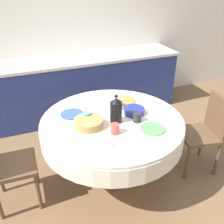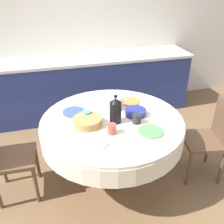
{
  "view_description": "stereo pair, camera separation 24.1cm",
  "coord_description": "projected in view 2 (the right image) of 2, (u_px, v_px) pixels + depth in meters",
  "views": [
    {
      "loc": [
        -0.77,
        -1.95,
        2.02
      ],
      "look_at": [
        0.0,
        0.0,
        0.83
      ],
      "focal_mm": 40.0,
      "sensor_mm": 36.0,
      "label": 1
    },
    {
      "loc": [
        -0.54,
        -2.03,
        2.02
      ],
      "look_at": [
        0.0,
        0.0,
        0.83
      ],
      "focal_mm": 40.0,
      "sensor_mm": 36.0,
      "label": 2
    }
  ],
  "objects": [
    {
      "name": "plate_near_right",
      "position": [
        151.0,
        131.0,
        2.25
      ],
      "size": [
        0.23,
        0.23,
        0.01
      ],
      "primitive_type": "cylinder",
      "color": "#5BA85B",
      "rests_on": "dining_table"
    },
    {
      "name": "plate_far_right",
      "position": [
        129.0,
        101.0,
        2.77
      ],
      "size": [
        0.23,
        0.23,
        0.01
      ],
      "primitive_type": "cylinder",
      "color": "orange",
      "rests_on": "dining_table"
    },
    {
      "name": "fruit_bowl",
      "position": [
        135.0,
        112.0,
        2.51
      ],
      "size": [
        0.21,
        0.21,
        0.06
      ],
      "primitive_type": "cylinder",
      "color": "navy",
      "rests_on": "dining_table"
    },
    {
      "name": "dining_table",
      "position": [
        112.0,
        129.0,
        2.51
      ],
      "size": [
        1.41,
        1.41,
        0.75
      ],
      "color": "brown",
      "rests_on": "ground_plane"
    },
    {
      "name": "kitchen_counter",
      "position": [
        86.0,
        86.0,
        3.89
      ],
      "size": [
        3.24,
        0.64,
        0.92
      ],
      "color": "navy",
      "rests_on": "ground_plane"
    },
    {
      "name": "bread_basket",
      "position": [
        87.0,
        121.0,
        2.34
      ],
      "size": [
        0.27,
        0.27,
        0.07
      ],
      "primitive_type": "cylinder",
      "color": "#AD844C",
      "rests_on": "dining_table"
    },
    {
      "name": "cup_near_left",
      "position": [
        112.0,
        129.0,
        2.21
      ],
      "size": [
        0.08,
        0.08,
        0.09
      ],
      "primitive_type": "cylinder",
      "color": "#CC4C3D",
      "rests_on": "dining_table"
    },
    {
      "name": "teapot",
      "position": [
        117.0,
        102.0,
        2.59
      ],
      "size": [
        0.19,
        0.13,
        0.18
      ],
      "color": "white",
      "rests_on": "dining_table"
    },
    {
      "name": "cup_far_left",
      "position": [
        87.0,
        115.0,
        2.42
      ],
      "size": [
        0.08,
        0.08,
        0.09
      ],
      "primitive_type": "cylinder",
      "color": "#5BA39E",
      "rests_on": "dining_table"
    },
    {
      "name": "coffee_carafe",
      "position": [
        115.0,
        110.0,
        2.34
      ],
      "size": [
        0.11,
        0.11,
        0.29
      ],
      "color": "black",
      "rests_on": "dining_table"
    },
    {
      "name": "wall_back",
      "position": [
        80.0,
        26.0,
        3.76
      ],
      "size": [
        7.0,
        0.05,
        2.6
      ],
      "color": "silver",
      "rests_on": "ground_plane"
    },
    {
      "name": "ground_plane",
      "position": [
        112.0,
        176.0,
        2.82
      ],
      "size": [
        12.0,
        12.0,
        0.0
      ],
      "primitive_type": "plane",
      "color": "brown"
    },
    {
      "name": "chair_right",
      "position": [
        5.0,
        154.0,
        2.37
      ],
      "size": [
        0.41,
        0.41,
        0.89
      ],
      "rotation": [
        0.0,
        0.0,
        -1.61
      ],
      "color": "brown",
      "rests_on": "ground_plane"
    },
    {
      "name": "plate_near_left",
      "position": [
        95.0,
        142.0,
        2.1
      ],
      "size": [
        0.23,
        0.23,
        0.01
      ],
      "primitive_type": "cylinder",
      "color": "white",
      "rests_on": "dining_table"
    },
    {
      "name": "chair_left",
      "position": [
        210.0,
        136.0,
        2.63
      ],
      "size": [
        0.47,
        0.47,
        0.89
      ],
      "rotation": [
        0.0,
        0.0,
        1.38
      ],
      "color": "brown",
      "rests_on": "ground_plane"
    },
    {
      "name": "plate_far_left",
      "position": [
        74.0,
        112.0,
        2.56
      ],
      "size": [
        0.23,
        0.23,
        0.01
      ],
      "primitive_type": "cylinder",
      "color": "#3856AD",
      "rests_on": "dining_table"
    },
    {
      "name": "cup_far_right",
      "position": [
        117.0,
        104.0,
        2.63
      ],
      "size": [
        0.08,
        0.08,
        0.09
      ],
      "primitive_type": "cylinder",
      "color": "#28282D",
      "rests_on": "dining_table"
    },
    {
      "name": "cup_near_right",
      "position": [
        137.0,
        119.0,
        2.36
      ],
      "size": [
        0.08,
        0.08,
        0.09
      ],
      "primitive_type": "cylinder",
      "color": "#28282D",
      "rests_on": "dining_table"
    }
  ]
}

